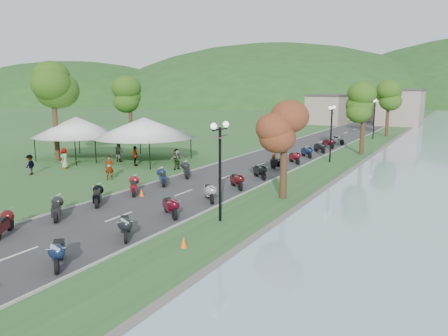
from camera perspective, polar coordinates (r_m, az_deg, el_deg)
The scene contains 11 objects.
road at distance 44.00m, azimuth 8.08°, elevation 1.70°, with size 7.00×120.00×0.02m, color #38383A.
hills_backdrop at distance 201.29m, azimuth 25.01°, elevation 7.75°, with size 360.00×120.00×76.00m, color #285621, non-canonical shape.
far_building at distance 87.47m, azimuth 17.72°, elevation 7.36°, with size 18.00×16.00×5.00m, color gray.
moto_row_right at distance 30.93m, azimuth 3.23°, elevation -0.99°, with size 2.60×50.32×1.10m, color #331411, non-canonical shape.
vendor_tent_main at distance 40.50m, azimuth -10.36°, elevation 3.70°, with size 6.10×6.10×4.00m, color silver, non-canonical shape.
vendor_tent_side at distance 43.08m, azimuth -18.66°, elevation 3.72°, with size 5.24×5.24×4.00m, color silver, non-canonical shape.
tree_park_left at distance 42.63m, azimuth -21.35°, elevation 8.36°, with size 4.04×4.04×11.22m, color #376518, non-canonical shape.
tree_lakeside at distance 26.47m, azimuth 7.86°, elevation 3.12°, with size 2.42×2.42×6.72m, color #376518, non-canonical shape.
pedestrian_a at distance 33.24m, azimuth -14.68°, elevation -1.47°, with size 0.65×0.48×1.79m, color slate.
pedestrian_b at distance 40.97m, azimuth -13.52°, elevation 0.83°, with size 0.90×0.49×1.85m, color slate.
pedestrian_c at distance 37.09m, azimuth -23.91°, elevation -0.81°, with size 1.02×0.42×1.57m, color slate.
Camera 1 is at (15.62, -0.57, 6.79)m, focal length 35.00 mm.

